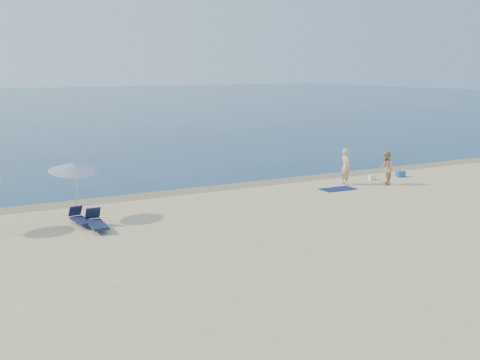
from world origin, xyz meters
name	(u,v)px	position (x,y,z in m)	size (l,w,h in m)	color
sea	(8,103)	(0.00, 100.00, 0.00)	(240.00, 160.00, 0.01)	#0C2A4C
wet_sand_strip	(251,184)	(0.00, 19.40, 0.00)	(240.00, 1.60, 0.00)	#847254
person_left	(346,167)	(4.11, 16.93, 0.93)	(0.68, 0.45, 1.87)	tan
person_right	(386,168)	(5.88, 15.89, 0.85)	(0.83, 0.65, 1.71)	tan
beach_towel	(338,189)	(3.03, 16.15, 0.01)	(1.72, 0.95, 0.03)	#0E164A
white_bag	(372,177)	(6.17, 17.21, 0.14)	(0.33, 0.28, 0.28)	silver
blue_cooler	(401,174)	(8.14, 17.17, 0.16)	(0.46, 0.32, 0.32)	#1C589B
umbrella_near	(73,167)	(-9.75, 16.35, 2.11)	(1.99, 2.02, 2.45)	silver
lounger_left	(81,219)	(-9.77, 15.49, 0.24)	(0.64, 1.54, 0.66)	#15173C
lounger_right	(97,223)	(-9.43, 14.54, 0.27)	(0.64, 1.69, 0.73)	#141D38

